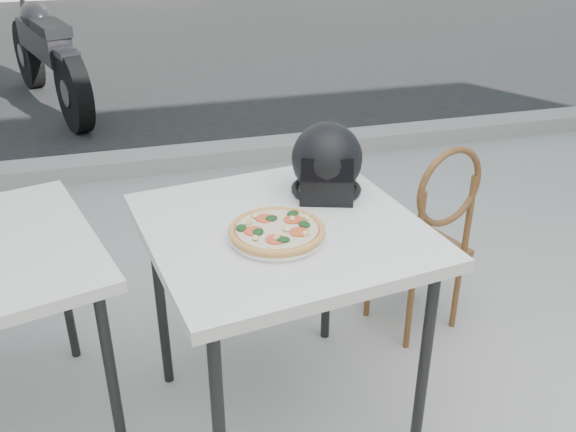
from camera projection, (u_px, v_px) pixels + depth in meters
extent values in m
cube|color=black|center=(176.00, 44.00, 8.19)|extent=(30.00, 8.00, 0.00)
cube|color=gray|center=(237.00, 152.00, 4.74)|extent=(30.00, 0.25, 0.12)
cube|color=silver|center=(283.00, 230.00, 2.12)|extent=(0.99, 0.99, 0.04)
cylinder|color=black|center=(219.00, 431.00, 1.89)|extent=(0.04, 0.04, 0.79)
cylinder|color=black|center=(424.00, 365.00, 2.15)|extent=(0.04, 0.04, 0.79)
cylinder|color=black|center=(161.00, 301.00, 2.48)|extent=(0.04, 0.04, 0.79)
cylinder|color=black|center=(327.00, 262.00, 2.74)|extent=(0.04, 0.04, 0.79)
cylinder|color=white|center=(277.00, 237.00, 2.02)|extent=(0.37, 0.37, 0.01)
torus|color=white|center=(277.00, 236.00, 2.02)|extent=(0.39, 0.39, 0.02)
cylinder|color=#D4974D|center=(277.00, 232.00, 2.02)|extent=(0.39, 0.39, 0.01)
torus|color=#D4974D|center=(277.00, 230.00, 2.01)|extent=(0.40, 0.40, 0.02)
cylinder|color=red|center=(277.00, 230.00, 2.01)|extent=(0.35, 0.35, 0.00)
cylinder|color=beige|center=(277.00, 229.00, 2.01)|extent=(0.34, 0.34, 0.00)
cylinder|color=#CD4924|center=(293.00, 219.00, 2.06)|extent=(0.08, 0.08, 0.00)
cylinder|color=#CD4924|center=(265.00, 218.00, 2.06)|extent=(0.08, 0.08, 0.00)
cylinder|color=#CD4924|center=(254.00, 231.00, 1.99)|extent=(0.08, 0.08, 0.00)
cylinder|color=#CD4924|center=(275.00, 239.00, 1.94)|extent=(0.08, 0.08, 0.00)
cylinder|color=#CD4924|center=(299.00, 232.00, 1.98)|extent=(0.08, 0.08, 0.00)
ellipsoid|color=#133615|center=(271.00, 218.00, 2.06)|extent=(0.05, 0.05, 0.01)
ellipsoid|color=#133615|center=(258.00, 232.00, 1.98)|extent=(0.05, 0.05, 0.01)
ellipsoid|color=#133615|center=(304.00, 224.00, 2.02)|extent=(0.05, 0.05, 0.01)
ellipsoid|color=#133615|center=(283.00, 240.00, 1.94)|extent=(0.05, 0.05, 0.01)
ellipsoid|color=#133615|center=(293.00, 213.00, 2.09)|extent=(0.05, 0.05, 0.01)
ellipsoid|color=#133615|center=(241.00, 228.00, 2.00)|extent=(0.04, 0.05, 0.01)
cylinder|color=beige|center=(286.00, 229.00, 1.99)|extent=(0.02, 0.03, 0.02)
cylinder|color=beige|center=(249.00, 222.00, 2.03)|extent=(0.02, 0.02, 0.02)
cylinder|color=beige|center=(292.00, 219.00, 2.05)|extent=(0.03, 0.03, 0.02)
cylinder|color=beige|center=(254.00, 216.00, 2.07)|extent=(0.03, 0.03, 0.02)
cylinder|color=beige|center=(306.00, 233.00, 1.96)|extent=(0.02, 0.02, 0.02)
cylinder|color=beige|center=(255.00, 238.00, 1.94)|extent=(0.03, 0.03, 0.02)
cylinder|color=beige|center=(306.00, 218.00, 2.06)|extent=(0.03, 0.03, 0.02)
cylinder|color=beige|center=(277.00, 238.00, 1.94)|extent=(0.02, 0.02, 0.02)
ellipsoid|color=black|center=(327.00, 159.00, 2.27)|extent=(0.32, 0.33, 0.26)
cube|color=black|center=(326.00, 188.00, 2.24)|extent=(0.21, 0.15, 0.10)
torus|color=black|center=(326.00, 189.00, 2.33)|extent=(0.32, 0.32, 0.02)
cube|color=black|center=(327.00, 170.00, 2.17)|extent=(0.18, 0.09, 0.08)
cube|color=brown|center=(416.00, 247.00, 2.84)|extent=(0.44, 0.44, 0.03)
cylinder|color=brown|center=(414.00, 263.00, 3.11)|extent=(0.04, 0.04, 0.39)
cylinder|color=brown|center=(368.00, 280.00, 2.97)|extent=(0.04, 0.04, 0.39)
cylinder|color=brown|center=(457.00, 291.00, 2.90)|extent=(0.04, 0.04, 0.39)
cylinder|color=brown|center=(409.00, 311.00, 2.76)|extent=(0.04, 0.04, 0.39)
cylinder|color=brown|center=(469.00, 216.00, 2.71)|extent=(0.04, 0.04, 0.37)
cylinder|color=brown|center=(419.00, 233.00, 2.58)|extent=(0.04, 0.04, 0.37)
torus|color=brown|center=(450.00, 187.00, 2.57)|extent=(0.34, 0.13, 0.35)
cylinder|color=black|center=(113.00, 383.00, 2.10)|extent=(0.05, 0.05, 0.75)
cylinder|color=black|center=(63.00, 283.00, 2.63)|extent=(0.05, 0.05, 0.75)
cylinder|color=black|center=(29.00, 54.00, 6.31)|extent=(0.32, 0.66, 0.66)
cylinder|color=slate|center=(29.00, 54.00, 6.31)|extent=(0.21, 0.25, 0.22)
cylinder|color=black|center=(74.00, 92.00, 5.17)|extent=(0.32, 0.66, 0.66)
cylinder|color=slate|center=(74.00, 92.00, 5.17)|extent=(0.21, 0.25, 0.22)
cube|color=black|center=(44.00, 41.00, 5.62)|extent=(0.53, 1.15, 0.24)
ellipsoid|color=black|center=(35.00, 16.00, 5.65)|extent=(0.37, 0.51, 0.24)
cube|color=black|center=(50.00, 28.00, 5.30)|extent=(0.37, 0.59, 0.09)
cylinder|color=slate|center=(24.00, 19.00, 6.09)|extent=(0.15, 0.35, 0.78)
cube|color=black|center=(67.00, 54.00, 5.05)|extent=(0.22, 0.28, 0.05)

